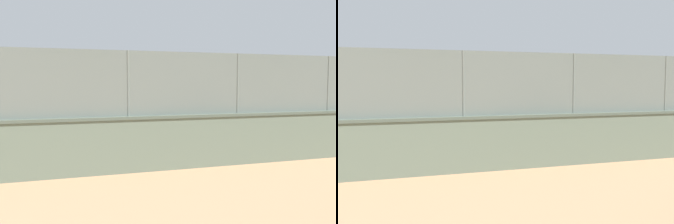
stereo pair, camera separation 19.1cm
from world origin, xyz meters
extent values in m
plane|color=tan|center=(0.00, 0.00, 0.00)|extent=(260.00, 260.00, 0.00)
cube|color=slate|center=(1.72, 10.86, 0.69)|extent=(32.23, 1.07, 1.38)
cube|color=#4D594D|center=(1.72, 10.86, 1.42)|extent=(32.23, 1.13, 0.08)
cube|color=slate|center=(1.72, 10.86, 2.30)|extent=(31.58, 0.72, 1.68)
cylinder|color=slate|center=(-4.59, 11.00, 2.30)|extent=(0.07, 0.07, 1.68)
cylinder|color=slate|center=(-1.43, 10.93, 2.30)|extent=(0.07, 0.07, 1.68)
cylinder|color=slate|center=(1.72, 10.86, 2.30)|extent=(0.07, 0.07, 1.68)
cylinder|color=#591919|center=(-5.48, -1.28, 0.38)|extent=(0.19, 0.19, 0.76)
cylinder|color=#591919|center=(-5.30, -1.36, 0.38)|extent=(0.19, 0.19, 0.76)
cylinder|color=#429951|center=(-5.39, -1.32, 1.05)|extent=(0.44, 0.44, 0.56)
cylinder|color=#D8AD84|center=(-5.68, -1.26, 1.16)|extent=(0.28, 0.54, 0.16)
cylinder|color=#D8AD84|center=(-5.22, -1.70, 1.16)|extent=(0.28, 0.54, 0.16)
sphere|color=#D8AD84|center=(-5.39, -1.32, 1.44)|extent=(0.22, 0.22, 0.22)
cylinder|color=black|center=(-5.39, -1.32, 1.53)|extent=(0.29, 0.29, 0.05)
cylinder|color=black|center=(-5.29, -1.87, 1.16)|extent=(0.14, 0.29, 0.04)
ellipsoid|color=#333338|center=(-5.37, -2.08, 1.16)|extent=(0.14, 0.29, 0.24)
cylinder|color=#B2B2B2|center=(-3.85, 4.47, 0.38)|extent=(0.17, 0.17, 0.76)
cylinder|color=#B2B2B2|center=(-4.04, 4.44, 0.38)|extent=(0.17, 0.17, 0.76)
cylinder|color=#429951|center=(-3.95, 4.46, 1.05)|extent=(0.39, 0.39, 0.56)
cylinder|color=brown|center=(-3.66, 4.55, 1.16)|extent=(0.17, 0.55, 0.16)
cylinder|color=brown|center=(-4.28, 4.71, 1.16)|extent=(0.17, 0.55, 0.16)
sphere|color=brown|center=(-3.95, 4.46, 1.44)|extent=(0.22, 0.22, 0.22)
cylinder|color=black|center=(-3.95, 4.46, 1.53)|extent=(0.26, 0.26, 0.05)
cylinder|color=black|center=(-4.31, 4.89, 1.16)|extent=(0.08, 0.30, 0.04)
ellipsoid|color=#333338|center=(-4.34, 5.11, 1.16)|extent=(0.07, 0.30, 0.24)
cylinder|color=black|center=(1.84, 2.34, 0.40)|extent=(0.20, 0.20, 0.80)
cylinder|color=black|center=(1.93, 2.16, 0.40)|extent=(0.20, 0.20, 0.80)
cylinder|color=beige|center=(1.88, 2.25, 1.10)|extent=(0.46, 0.46, 0.59)
cylinder|color=#D8AD84|center=(1.70, 2.49, 1.22)|extent=(0.54, 0.34, 0.17)
cylinder|color=#D8AD84|center=(1.76, 1.84, 1.22)|extent=(0.54, 0.34, 0.17)
sphere|color=#D8AD84|center=(1.88, 2.25, 1.51)|extent=(0.23, 0.23, 0.23)
cylinder|color=navy|center=(1.88, 2.25, 1.60)|extent=(0.32, 0.32, 0.05)
cylinder|color=black|center=(1.60, 1.76, 1.22)|extent=(0.28, 0.17, 0.04)
ellipsoid|color=#333338|center=(1.40, 1.66, 1.22)|extent=(0.28, 0.16, 0.24)
sphere|color=orange|center=(-5.11, 0.72, 0.92)|extent=(0.18, 0.18, 0.18)
cube|color=#333338|center=(-6.41, 9.51, 0.23)|extent=(0.07, 0.38, 0.45)
camera|label=1|loc=(3.98, 20.17, 2.31)|focal=39.66mm
camera|label=2|loc=(3.80, 20.23, 2.31)|focal=39.66mm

